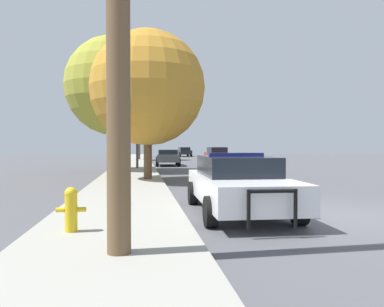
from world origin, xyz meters
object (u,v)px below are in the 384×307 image
at_px(car_background_oncoming, 217,155).
at_px(car_background_distant, 184,152).
at_px(car_background_midblock, 168,157).
at_px(tree_sidewalk_far, 138,114).
at_px(police_car, 238,183).
at_px(traffic_light, 156,119).
at_px(tree_sidewalk_near, 148,88).
at_px(tree_sidewalk_mid, 115,86).
at_px(fire_hydrant, 71,208).

xyz_separation_m(car_background_oncoming, car_background_distant, (-0.69, 20.49, -0.05)).
distance_m(car_background_midblock, tree_sidewalk_far, 11.90).
distance_m(car_background_distant, tree_sidewalk_far, 15.19).
bearing_deg(car_background_midblock, police_car, -87.16).
relative_size(traffic_light, tree_sidewalk_near, 0.69).
distance_m(traffic_light, tree_sidewalk_far, 16.04).
bearing_deg(car_background_oncoming, car_background_distant, -89.21).
xyz_separation_m(tree_sidewalk_near, tree_sidewalk_mid, (-1.88, 6.63, 1.09)).
bearing_deg(fire_hydrant, tree_sidewalk_far, 88.30).
relative_size(fire_hydrant, traffic_light, 0.17).
bearing_deg(tree_sidewalk_near, car_background_oncoming, 67.96).
height_order(police_car, car_background_oncoming, police_car).
relative_size(police_car, tree_sidewalk_far, 0.69).
bearing_deg(tree_sidewalk_mid, car_background_midblock, 60.09).
bearing_deg(car_background_distant, tree_sidewalk_mid, -107.37).
xyz_separation_m(traffic_light, car_background_distant, (5.26, 28.91, -2.67)).
relative_size(car_background_distant, tree_sidewalk_near, 0.66).
xyz_separation_m(fire_hydrant, car_background_oncoming, (8.23, 26.74, 0.22)).
bearing_deg(police_car, tree_sidewalk_mid, -73.95).
height_order(fire_hydrant, car_background_distant, car_background_distant).
height_order(car_background_oncoming, car_background_distant, car_background_oncoming).
distance_m(fire_hydrant, traffic_light, 18.67).
height_order(fire_hydrant, traffic_light, traffic_light).
relative_size(tree_sidewalk_near, tree_sidewalk_mid, 0.81).
height_order(police_car, tree_sidewalk_mid, tree_sidewalk_mid).
bearing_deg(car_background_distant, fire_hydrant, -101.90).
xyz_separation_m(car_background_midblock, tree_sidewalk_far, (-2.40, 10.81, 4.37)).
height_order(car_background_midblock, tree_sidewalk_far, tree_sidewalk_far).
bearing_deg(traffic_light, tree_sidewalk_far, 94.56).
bearing_deg(tree_sidewalk_far, car_background_midblock, -77.49).
bearing_deg(tree_sidewalk_mid, car_background_oncoming, 48.97).
height_order(car_background_oncoming, tree_sidewalk_far, tree_sidewalk_far).
bearing_deg(car_background_oncoming, tree_sidewalk_far, -47.19).
distance_m(fire_hydrant, tree_sidewalk_near, 11.05).
relative_size(car_background_midblock, tree_sidewalk_mid, 0.52).
bearing_deg(tree_sidewalk_far, car_background_oncoming, -46.06).
relative_size(car_background_midblock, tree_sidewalk_far, 0.60).
distance_m(traffic_light, car_background_oncoming, 10.63).
xyz_separation_m(fire_hydrant, tree_sidewalk_near, (1.57, 10.29, 3.71)).
distance_m(tree_sidewalk_far, tree_sidewalk_near, 23.95).
bearing_deg(traffic_light, tree_sidewalk_mid, -151.81).
height_order(traffic_light, car_background_oncoming, traffic_light).
xyz_separation_m(police_car, car_background_midblock, (-0.20, 21.30, -0.03)).
height_order(police_car, car_background_distant, police_car).
relative_size(car_background_oncoming, car_background_distant, 0.94).
relative_size(traffic_light, car_background_oncoming, 1.11).
relative_size(fire_hydrant, car_background_midblock, 0.18).
xyz_separation_m(car_background_distant, tree_sidewalk_near, (-5.98, -36.94, 3.54)).
relative_size(police_car, car_background_oncoming, 1.21).
distance_m(police_car, car_background_midblock, 21.30).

